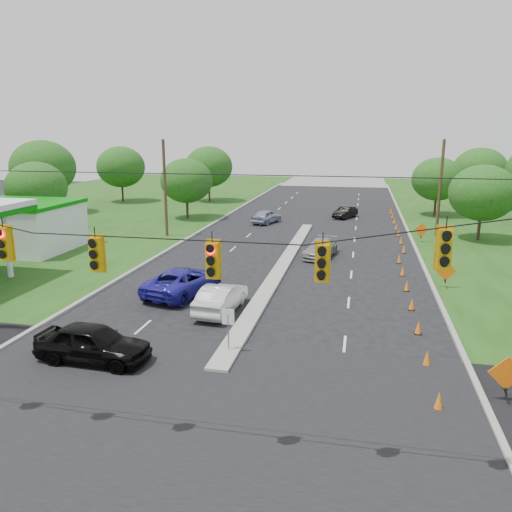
# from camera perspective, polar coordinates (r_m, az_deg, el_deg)

# --- Properties ---
(ground) EXTENTS (160.00, 160.00, 0.00)m
(ground) POSITION_cam_1_polar(r_m,az_deg,el_deg) (17.53, -8.53, -18.97)
(ground) COLOR black
(ground) RESTS_ON ground
(cross_street) EXTENTS (160.00, 14.00, 0.02)m
(cross_street) POSITION_cam_1_polar(r_m,az_deg,el_deg) (17.53, -8.53, -18.97)
(cross_street) COLOR black
(cross_street) RESTS_ON ground
(curb_left) EXTENTS (0.25, 110.00, 0.16)m
(curb_left) POSITION_cam_1_polar(r_m,az_deg,el_deg) (47.37, -7.43, 2.14)
(curb_left) COLOR gray
(curb_left) RESTS_ON ground
(curb_right) EXTENTS (0.25, 110.00, 0.16)m
(curb_right) POSITION_cam_1_polar(r_m,az_deg,el_deg) (44.99, 17.66, 0.99)
(curb_right) COLOR gray
(curb_right) RESTS_ON ground
(median) EXTENTS (1.00, 34.00, 0.18)m
(median) POSITION_cam_1_polar(r_m,az_deg,el_deg) (36.41, 2.99, -1.29)
(median) COLOR gray
(median) RESTS_ON ground
(median_sign) EXTENTS (0.55, 0.06, 2.05)m
(median_sign) POSITION_cam_1_polar(r_m,az_deg,el_deg) (21.97, -3.19, -7.54)
(median_sign) COLOR gray
(median_sign) RESTS_ON ground
(signal_span) EXTENTS (25.60, 0.32, 9.00)m
(signal_span) POSITION_cam_1_polar(r_m,az_deg,el_deg) (14.57, -10.77, -4.32)
(signal_span) COLOR #422D1C
(signal_span) RESTS_ON ground
(utility_pole_far_left) EXTENTS (0.28, 0.28, 9.00)m
(utility_pole_far_left) POSITION_cam_1_polar(r_m,az_deg,el_deg) (47.53, -10.35, 7.57)
(utility_pole_far_left) COLOR #422D1C
(utility_pole_far_left) RESTS_ON ground
(utility_pole_far_right) EXTENTS (0.28, 0.28, 9.00)m
(utility_pole_far_right) POSITION_cam_1_polar(r_m,az_deg,el_deg) (49.50, 20.29, 7.18)
(utility_pole_far_right) COLOR #422D1C
(utility_pole_far_right) RESTS_ON ground
(cone_0) EXTENTS (0.32, 0.32, 0.70)m
(cone_0) POSITION_cam_1_polar(r_m,az_deg,el_deg) (19.28, 20.16, -15.26)
(cone_0) COLOR orange
(cone_0) RESTS_ON ground
(cone_1) EXTENTS (0.32, 0.32, 0.70)m
(cone_1) POSITION_cam_1_polar(r_m,az_deg,el_deg) (22.39, 18.95, -10.97)
(cone_1) COLOR orange
(cone_1) RESTS_ON ground
(cone_2) EXTENTS (0.32, 0.32, 0.70)m
(cone_2) POSITION_cam_1_polar(r_m,az_deg,el_deg) (25.60, 18.06, -7.74)
(cone_2) COLOR orange
(cone_2) RESTS_ON ground
(cone_3) EXTENTS (0.32, 0.32, 0.70)m
(cone_3) POSITION_cam_1_polar(r_m,az_deg,el_deg) (28.87, 17.38, -5.24)
(cone_3) COLOR orange
(cone_3) RESTS_ON ground
(cone_4) EXTENTS (0.32, 0.32, 0.70)m
(cone_4) POSITION_cam_1_polar(r_m,az_deg,el_deg) (32.20, 16.85, -3.24)
(cone_4) COLOR orange
(cone_4) RESTS_ON ground
(cone_5) EXTENTS (0.32, 0.32, 0.70)m
(cone_5) POSITION_cam_1_polar(r_m,az_deg,el_deg) (35.55, 16.41, -1.63)
(cone_5) COLOR orange
(cone_5) RESTS_ON ground
(cone_6) EXTENTS (0.32, 0.32, 0.70)m
(cone_6) POSITION_cam_1_polar(r_m,az_deg,el_deg) (38.94, 16.05, -0.29)
(cone_6) COLOR orange
(cone_6) RESTS_ON ground
(cone_7) EXTENTS (0.32, 0.32, 0.70)m
(cone_7) POSITION_cam_1_polar(r_m,az_deg,el_deg) (42.39, 16.56, 0.79)
(cone_7) COLOR orange
(cone_7) RESTS_ON ground
(cone_8) EXTENTS (0.32, 0.32, 0.70)m
(cone_8) POSITION_cam_1_polar(r_m,az_deg,el_deg) (45.80, 16.25, 1.75)
(cone_8) COLOR orange
(cone_8) RESTS_ON ground
(cone_9) EXTENTS (0.32, 0.32, 0.70)m
(cone_9) POSITION_cam_1_polar(r_m,az_deg,el_deg) (49.22, 15.97, 2.58)
(cone_9) COLOR orange
(cone_9) RESTS_ON ground
(cone_10) EXTENTS (0.32, 0.32, 0.70)m
(cone_10) POSITION_cam_1_polar(r_m,az_deg,el_deg) (52.66, 15.74, 3.30)
(cone_10) COLOR orange
(cone_10) RESTS_ON ground
(cone_11) EXTENTS (0.32, 0.32, 0.70)m
(cone_11) POSITION_cam_1_polar(r_m,az_deg,el_deg) (56.10, 15.53, 3.92)
(cone_11) COLOR orange
(cone_11) RESTS_ON ground
(cone_12) EXTENTS (0.32, 0.32, 0.70)m
(cone_12) POSITION_cam_1_polar(r_m,az_deg,el_deg) (59.55, 15.34, 4.48)
(cone_12) COLOR orange
(cone_12) RESTS_ON ground
(cone_13) EXTENTS (0.32, 0.32, 0.70)m
(cone_13) POSITION_cam_1_polar(r_m,az_deg,el_deg) (63.01, 15.18, 4.98)
(cone_13) COLOR orange
(cone_13) RESTS_ON ground
(work_sign_0) EXTENTS (1.27, 0.58, 1.37)m
(work_sign_0) POSITION_cam_1_polar(r_m,az_deg,el_deg) (20.33, 26.71, -12.03)
(work_sign_0) COLOR black
(work_sign_0) RESTS_ON ground
(work_sign_1) EXTENTS (1.27, 0.58, 1.37)m
(work_sign_1) POSITION_cam_1_polar(r_m,az_deg,el_deg) (33.26, 20.87, -1.70)
(work_sign_1) COLOR black
(work_sign_1) RESTS_ON ground
(work_sign_2) EXTENTS (1.27, 0.58, 1.37)m
(work_sign_2) POSITION_cam_1_polar(r_m,az_deg,el_deg) (46.81, 18.38, 2.78)
(work_sign_2) COLOR black
(work_sign_2) RESTS_ON ground
(tree_2) EXTENTS (5.88, 5.88, 6.86)m
(tree_2) POSITION_cam_1_polar(r_m,az_deg,el_deg) (54.10, -23.81, 7.18)
(tree_2) COLOR black
(tree_2) RESTS_ON ground
(tree_3) EXTENTS (7.56, 7.56, 8.82)m
(tree_3) POSITION_cam_1_polar(r_m,az_deg,el_deg) (65.60, -23.16, 9.29)
(tree_3) COLOR black
(tree_3) RESTS_ON ground
(tree_4) EXTENTS (6.72, 6.72, 7.84)m
(tree_4) POSITION_cam_1_polar(r_m,az_deg,el_deg) (73.89, -15.18, 9.80)
(tree_4) COLOR black
(tree_4) RESTS_ON ground
(tree_5) EXTENTS (5.88, 5.88, 6.86)m
(tree_5) POSITION_cam_1_polar(r_m,az_deg,el_deg) (57.37, -7.96, 8.52)
(tree_5) COLOR black
(tree_5) RESTS_ON ground
(tree_6) EXTENTS (6.72, 6.72, 7.84)m
(tree_6) POSITION_cam_1_polar(r_m,az_deg,el_deg) (72.14, -5.42, 10.13)
(tree_6) COLOR black
(tree_6) RESTS_ON ground
(tree_9) EXTENTS (5.88, 5.88, 6.86)m
(tree_9) POSITION_cam_1_polar(r_m,az_deg,el_deg) (49.17, 24.49, 6.57)
(tree_9) COLOR black
(tree_9) RESTS_ON ground
(tree_11) EXTENTS (6.72, 6.72, 7.84)m
(tree_11) POSITION_cam_1_polar(r_m,az_deg,el_deg) (70.41, 24.20, 8.91)
(tree_11) COLOR black
(tree_11) RESTS_ON ground
(tree_12) EXTENTS (5.88, 5.88, 6.86)m
(tree_12) POSITION_cam_1_polar(r_m,az_deg,el_deg) (62.54, 20.02, 8.25)
(tree_12) COLOR black
(tree_12) RESTS_ON ground
(black_sedan) EXTENTS (5.01, 2.20, 1.68)m
(black_sedan) POSITION_cam_1_polar(r_m,az_deg,el_deg) (22.46, -18.13, -9.46)
(black_sedan) COLOR black
(black_sedan) RESTS_ON ground
(white_sedan) EXTENTS (1.98, 4.82, 1.55)m
(white_sedan) POSITION_cam_1_polar(r_m,az_deg,el_deg) (27.25, -4.01, -4.81)
(white_sedan) COLOR #B5B5B5
(white_sedan) RESTS_ON ground
(blue_pickup) EXTENTS (4.04, 6.39, 1.64)m
(blue_pickup) POSITION_cam_1_polar(r_m,az_deg,el_deg) (30.40, -8.26, -2.85)
(blue_pickup) COLOR #231D98
(blue_pickup) RESTS_ON ground
(silver_car_far) EXTENTS (2.70, 5.02, 1.38)m
(silver_car_far) POSITION_cam_1_polar(r_m,az_deg,el_deg) (39.61, 7.39, 0.88)
(silver_car_far) COLOR gray
(silver_car_far) RESTS_ON ground
(silver_car_oncoming) EXTENTS (3.07, 4.70, 1.49)m
(silver_car_oncoming) POSITION_cam_1_polar(r_m,az_deg,el_deg) (54.38, 1.20, 4.55)
(silver_car_oncoming) COLOR #8B8FA9
(silver_car_oncoming) RESTS_ON ground
(dark_car_receding) EXTENTS (2.90, 4.23, 1.32)m
(dark_car_receding) POSITION_cam_1_polar(r_m,az_deg,el_deg) (58.77, 10.16, 4.94)
(dark_car_receding) COLOR black
(dark_car_receding) RESTS_ON ground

